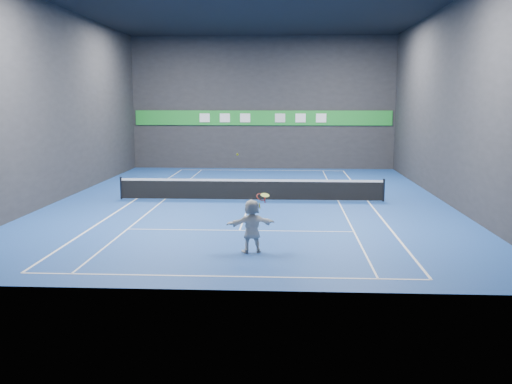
# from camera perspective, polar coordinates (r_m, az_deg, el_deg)

# --- Properties ---
(ground) EXTENTS (26.00, 26.00, 0.00)m
(ground) POSITION_cam_1_polar(r_m,az_deg,el_deg) (26.91, -0.53, -0.83)
(ground) COLOR navy
(ground) RESTS_ON ground
(ceiling) EXTENTS (26.00, 26.00, 0.00)m
(ceiling) POSITION_cam_1_polar(r_m,az_deg,el_deg) (26.87, -0.56, 18.44)
(ceiling) COLOR black
(ceiling) RESTS_ON ground
(wall_back) EXTENTS (18.00, 0.10, 9.00)m
(wall_back) POSITION_cam_1_polar(r_m,az_deg,el_deg) (39.49, 0.67, 8.87)
(wall_back) COLOR #262629
(wall_back) RESTS_ON ground
(wall_front) EXTENTS (18.00, 0.10, 9.00)m
(wall_front) POSITION_cam_1_polar(r_m,az_deg,el_deg) (13.56, -4.08, 8.56)
(wall_front) COLOR #262629
(wall_front) RESTS_ON ground
(wall_left) EXTENTS (0.10, 26.00, 9.00)m
(wall_left) POSITION_cam_1_polar(r_m,az_deg,el_deg) (28.53, -19.09, 8.33)
(wall_left) COLOR #262629
(wall_left) RESTS_ON ground
(wall_right) EXTENTS (0.10, 26.00, 9.00)m
(wall_right) POSITION_cam_1_polar(r_m,az_deg,el_deg) (27.45, 18.77, 8.33)
(wall_right) COLOR #262629
(wall_right) RESTS_ON ground
(baseline_near) EXTENTS (10.98, 0.08, 0.01)m
(baseline_near) POSITION_cam_1_polar(r_m,az_deg,el_deg) (15.37, -3.37, -8.42)
(baseline_near) COLOR white
(baseline_near) RESTS_ON ground
(baseline_far) EXTENTS (10.98, 0.08, 0.01)m
(baseline_far) POSITION_cam_1_polar(r_m,az_deg,el_deg) (38.66, 0.59, 2.19)
(baseline_far) COLOR white
(baseline_far) RESTS_ON ground
(sideline_doubles_left) EXTENTS (0.08, 23.78, 0.01)m
(sideline_doubles_left) POSITION_cam_1_polar(r_m,az_deg,el_deg) (27.80, -11.90, -0.70)
(sideline_doubles_left) COLOR white
(sideline_doubles_left) RESTS_ON ground
(sideline_doubles_right) EXTENTS (0.08, 23.78, 0.01)m
(sideline_doubles_right) POSITION_cam_1_polar(r_m,az_deg,el_deg) (27.12, 11.13, -0.91)
(sideline_doubles_right) COLOR white
(sideline_doubles_right) RESTS_ON ground
(sideline_singles_left) EXTENTS (0.06, 23.78, 0.01)m
(sideline_singles_left) POSITION_cam_1_polar(r_m,az_deg,el_deg) (27.47, -9.11, -0.73)
(sideline_singles_left) COLOR white
(sideline_singles_left) RESTS_ON ground
(sideline_singles_right) EXTENTS (0.06, 23.78, 0.01)m
(sideline_singles_right) POSITION_cam_1_polar(r_m,az_deg,el_deg) (26.96, 8.22, -0.90)
(sideline_singles_right) COLOR white
(sideline_singles_right) RESTS_ON ground
(service_line_near) EXTENTS (8.23, 0.06, 0.01)m
(service_line_near) POSITION_cam_1_polar(r_m,az_deg,el_deg) (20.65, -1.66, -3.86)
(service_line_near) COLOR white
(service_line_near) RESTS_ON ground
(service_line_far) EXTENTS (8.23, 0.06, 0.01)m
(service_line_far) POSITION_cam_1_polar(r_m,az_deg,el_deg) (33.22, 0.17, 1.06)
(service_line_far) COLOR white
(service_line_far) RESTS_ON ground
(center_service_line) EXTENTS (0.06, 12.80, 0.01)m
(center_service_line) POSITION_cam_1_polar(r_m,az_deg,el_deg) (26.91, -0.53, -0.82)
(center_service_line) COLOR white
(center_service_line) RESTS_ON ground
(player) EXTENTS (1.61, 0.93, 1.66)m
(player) POSITION_cam_1_polar(r_m,az_deg,el_deg) (17.53, -0.43, -3.42)
(player) COLOR silver
(player) RESTS_ON ground
(tennis_ball) EXTENTS (0.07, 0.07, 0.07)m
(tennis_ball) POSITION_cam_1_polar(r_m,az_deg,el_deg) (17.45, -1.87, 3.77)
(tennis_ball) COLOR #CADF25
(tennis_ball) RESTS_ON player
(tennis_net) EXTENTS (12.50, 0.10, 1.07)m
(tennis_net) POSITION_cam_1_polar(r_m,az_deg,el_deg) (26.82, -0.53, 0.31)
(tennis_net) COLOR black
(tennis_net) RESTS_ON ground
(sponsor_banner) EXTENTS (17.64, 0.11, 1.00)m
(sponsor_banner) POSITION_cam_1_polar(r_m,az_deg,el_deg) (39.44, 0.67, 7.42)
(sponsor_banner) COLOR #1F912F
(sponsor_banner) RESTS_ON wall_back
(tennis_racket) EXTENTS (0.51, 0.38, 0.51)m
(tennis_racket) POSITION_cam_1_polar(r_m,az_deg,el_deg) (17.40, 0.55, -0.61)
(tennis_racket) COLOR red
(tennis_racket) RESTS_ON player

